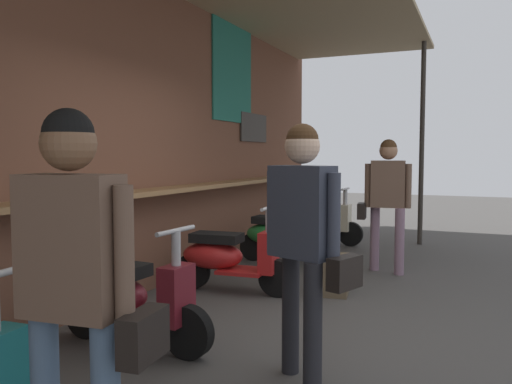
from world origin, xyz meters
TOP-DOWN VIEW (x-y plane):
  - ground_plane at (0.00, 0.00)m, footprint 32.66×32.66m
  - market_stall_facade at (0.00, 1.82)m, footprint 11.66×2.78m
  - scooter_maroon at (-0.90, 1.08)m, footprint 0.47×1.40m
  - scooter_red at (0.85, 1.08)m, footprint 0.50×1.40m
  - scooter_green at (2.52, 1.08)m, footprint 0.46×1.40m
  - scooter_cream at (4.25, 1.08)m, footprint 0.46×1.40m
  - shopper_with_handbag at (2.54, -0.35)m, footprint 0.33×0.67m
  - shopper_browsing at (-0.99, -0.41)m, footprint 0.42×0.68m
  - shopper_passing at (-2.52, 0.07)m, footprint 0.31×0.67m
  - merchandise_crate at (1.24, -0.02)m, footprint 0.42×0.36m

SIDE VIEW (x-z plane):
  - ground_plane at x=0.00m, z-range 0.00..0.00m
  - merchandise_crate at x=1.24m, z-range 0.00..0.43m
  - scooter_maroon at x=-0.90m, z-range -0.10..0.87m
  - scooter_red at x=0.85m, z-range -0.10..0.87m
  - scooter_green at x=2.52m, z-range -0.10..0.87m
  - scooter_cream at x=4.25m, z-range -0.10..0.87m
  - shopper_passing at x=-2.52m, z-range 0.19..1.88m
  - shopper_browsing at x=-0.99m, z-range 0.19..1.90m
  - shopper_with_handbag at x=2.54m, z-range 0.19..1.90m
  - market_stall_facade at x=0.00m, z-range 0.21..3.86m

